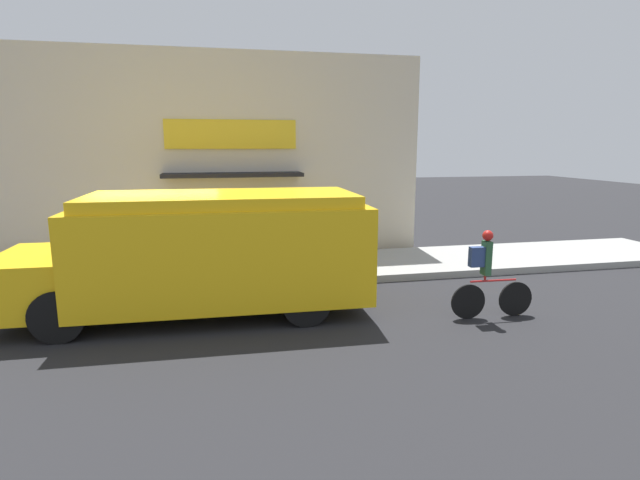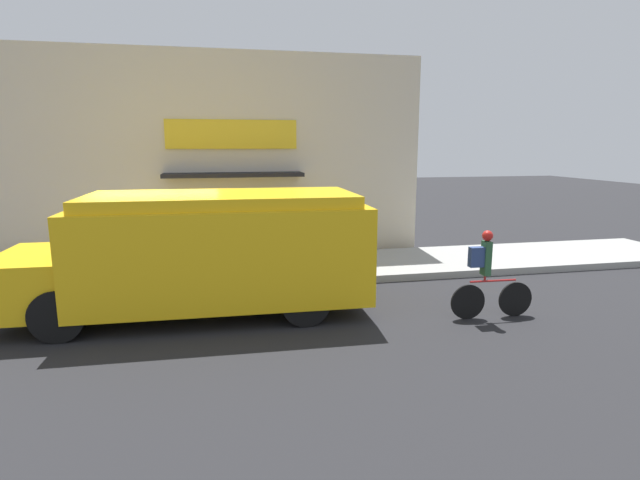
# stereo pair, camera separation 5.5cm
# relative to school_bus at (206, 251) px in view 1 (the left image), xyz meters

# --- Properties ---
(ground_plane) EXTENTS (70.00, 70.00, 0.00)m
(ground_plane) POSITION_rel_school_bus_xyz_m (-0.98, 1.28, -1.19)
(ground_plane) COLOR #232326
(sidewalk) EXTENTS (28.00, 2.83, 0.17)m
(sidewalk) POSITION_rel_school_bus_xyz_m (-0.98, 2.70, -1.10)
(sidewalk) COLOR #999993
(sidewalk) RESTS_ON ground_plane
(storefront) EXTENTS (13.96, 0.99, 5.57)m
(storefront) POSITION_rel_school_bus_xyz_m (-0.93, 4.54, 1.59)
(storefront) COLOR beige
(storefront) RESTS_ON ground_plane
(school_bus) EXTENTS (6.56, 2.90, 2.25)m
(school_bus) POSITION_rel_school_bus_xyz_m (0.00, 0.00, 0.00)
(school_bus) COLOR yellow
(school_bus) RESTS_ON ground_plane
(cyclist) EXTENTS (1.58, 0.20, 1.63)m
(cyclist) POSITION_rel_school_bus_xyz_m (4.98, -1.36, -0.41)
(cyclist) COLOR black
(cyclist) RESTS_ON ground_plane
(trash_bin) EXTENTS (0.64, 0.64, 0.92)m
(trash_bin) POSITION_rel_school_bus_xyz_m (-2.14, 3.51, -0.56)
(trash_bin) COLOR slate
(trash_bin) RESTS_ON sidewalk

